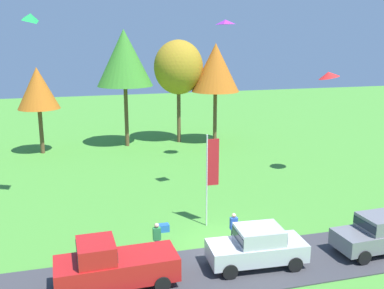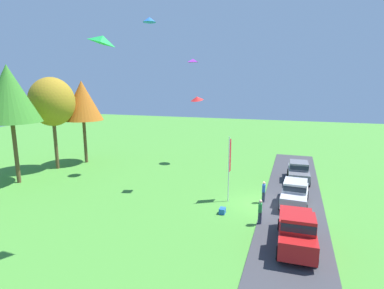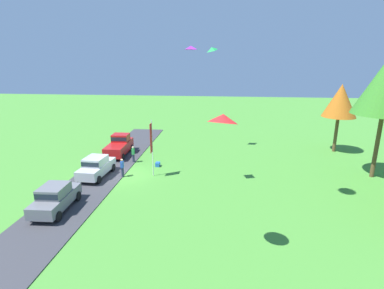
# 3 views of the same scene
# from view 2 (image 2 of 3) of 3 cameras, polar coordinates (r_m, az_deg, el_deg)

# --- Properties ---
(ground_plane) EXTENTS (120.00, 120.00, 0.00)m
(ground_plane) POSITION_cam_2_polar(r_m,az_deg,el_deg) (24.03, 13.21, -11.02)
(ground_plane) COLOR #478E33
(pavement_strip) EXTENTS (36.00, 4.40, 0.06)m
(pavement_strip) POSITION_cam_2_polar(r_m,az_deg,el_deg) (23.94, 18.61, -11.33)
(pavement_strip) COLOR #38383D
(pavement_strip) RESTS_ON ground
(car_pickup_mid_row) EXTENTS (5.05, 2.16, 2.14)m
(car_pickup_mid_row) POSITION_cam_2_polar(r_m,az_deg,el_deg) (18.16, 19.31, -15.07)
(car_pickup_mid_row) COLOR red
(car_pickup_mid_row) RESTS_ON ground
(car_sedan_by_flagpole) EXTENTS (4.49, 2.15, 1.84)m
(car_sedan_by_flagpole) POSITION_cam_2_polar(r_m,az_deg,el_deg) (24.20, 19.01, -8.55)
(car_sedan_by_flagpole) COLOR #B7B7BC
(car_sedan_by_flagpole) RESTS_ON ground
(car_sedan_far_end) EXTENTS (4.47, 2.09, 1.84)m
(car_sedan_far_end) POSITION_cam_2_polar(r_m,az_deg,el_deg) (30.17, 19.62, -4.72)
(car_sedan_far_end) COLOR slate
(car_sedan_far_end) RESTS_ON ground
(person_watching_sky) EXTENTS (0.36, 0.24, 1.71)m
(person_watching_sky) POSITION_cam_2_polar(r_m,az_deg,el_deg) (24.07, 13.48, -8.76)
(person_watching_sky) COLOR #2D334C
(person_watching_sky) RESTS_ON ground
(person_on_lawn) EXTENTS (0.36, 0.24, 1.71)m
(person_on_lawn) POSITION_cam_2_polar(r_m,az_deg,el_deg) (20.43, 12.84, -12.40)
(person_on_lawn) COLOR #2D334C
(person_on_lawn) RESTS_ON ground
(tree_center_back) EXTENTS (5.12, 5.12, 10.81)m
(tree_center_back) POSITION_cam_2_polar(r_m,az_deg,el_deg) (31.52, -31.48, 8.20)
(tree_center_back) COLOR brown
(tree_center_back) RESTS_ON ground
(tree_right_of_center) EXTENTS (4.67, 4.67, 9.85)m
(tree_right_of_center) POSITION_cam_2_polar(r_m,az_deg,el_deg) (35.19, -25.11, 7.33)
(tree_right_of_center) COLOR brown
(tree_right_of_center) RESTS_ON ground
(tree_left_of_center) EXTENTS (4.52, 4.52, 9.54)m
(tree_left_of_center) POSITION_cam_2_polar(r_m,az_deg,el_deg) (36.85, -20.16, 7.80)
(tree_left_of_center) COLOR brown
(tree_left_of_center) RESTS_ON ground
(flag_banner) EXTENTS (0.71, 0.08, 5.16)m
(flag_banner) POSITION_cam_2_polar(r_m,az_deg,el_deg) (23.41, 7.16, -2.99)
(flag_banner) COLOR silver
(flag_banner) RESTS_ON ground
(cooler_box) EXTENTS (0.56, 0.40, 0.40)m
(cooler_box) POSITION_cam_2_polar(r_m,az_deg,el_deg) (21.89, 5.81, -12.45)
(cooler_box) COLOR blue
(cooler_box) RESTS_ON ground
(kite_delta_near_flag) EXTENTS (1.96, 1.93, 0.71)m
(kite_delta_near_flag) POSITION_cam_2_polar(r_m,az_deg,el_deg) (34.63, 0.96, 8.76)
(kite_delta_near_flag) COLOR red
(kite_delta_high_right) EXTENTS (1.31, 1.31, 0.46)m
(kite_delta_high_right) POSITION_cam_2_polar(r_m,az_deg,el_deg) (31.64, -8.12, 22.47)
(kite_delta_high_right) COLOR blue
(kite_diamond_high_left) EXTENTS (1.16, 1.14, 0.29)m
(kite_diamond_high_left) POSITION_cam_2_polar(r_m,az_deg,el_deg) (25.68, 0.19, 15.71)
(kite_diamond_high_left) COLOR purple
(kite_diamond_mid_center) EXTENTS (1.18, 1.29, 0.64)m
(kite_diamond_mid_center) POSITION_cam_2_polar(r_m,az_deg,el_deg) (16.46, -16.56, 18.61)
(kite_diamond_mid_center) COLOR green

